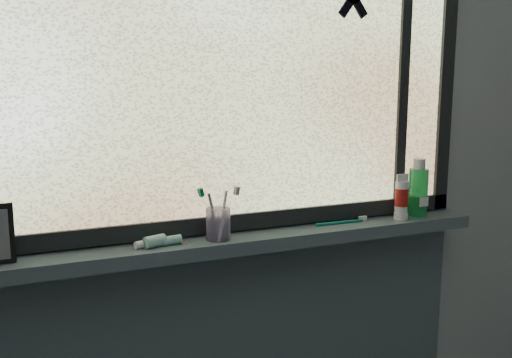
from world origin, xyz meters
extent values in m
cube|color=#9EA3A8|center=(0.00, 1.30, 1.25)|extent=(3.00, 0.01, 2.50)
cube|color=#45555C|center=(0.00, 1.23, 1.00)|extent=(1.62, 0.14, 0.04)
cube|color=silver|center=(0.00, 1.28, 1.53)|extent=(1.50, 0.01, 1.00)
cube|color=black|center=(0.00, 1.28, 1.05)|extent=(1.60, 0.03, 0.05)
cube|color=black|center=(0.78, 1.28, 1.53)|extent=(0.05, 0.03, 1.10)
cube|color=black|center=(0.60, 1.28, 1.53)|extent=(0.03, 0.03, 1.00)
cylinder|color=#B2A0D4|center=(-0.06, 1.22, 1.07)|extent=(0.09, 0.09, 0.09)
cylinder|color=green|center=(0.65, 1.23, 1.12)|extent=(0.07, 0.07, 0.16)
cylinder|color=silver|center=(0.57, 1.21, 1.10)|extent=(0.06, 0.06, 0.11)
camera|label=1|loc=(-0.57, -0.28, 1.48)|focal=40.00mm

